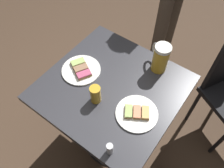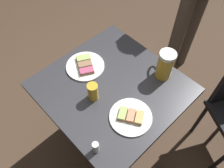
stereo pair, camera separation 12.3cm
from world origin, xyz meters
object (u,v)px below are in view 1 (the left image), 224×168
at_px(plate_near, 137,113).
at_px(beer_glass_small, 95,94).
at_px(plate_far, 81,70).
at_px(beer_mug, 160,58).
at_px(salt_shaker, 110,149).

xyz_separation_m(plate_near, beer_glass_small, (-0.06, 0.22, 0.04)).
distance_m(plate_far, beer_mug, 0.45).
height_order(beer_mug, beer_glass_small, beer_mug).
relative_size(plate_near, beer_mug, 1.23).
relative_size(plate_near, beer_glass_small, 2.03).
xyz_separation_m(beer_mug, beer_glass_small, (-0.39, 0.15, -0.03)).
height_order(plate_near, plate_far, same).
height_order(plate_near, salt_shaker, salt_shaker).
relative_size(plate_far, beer_mug, 1.28).
height_order(plate_far, beer_mug, beer_mug).
distance_m(plate_near, plate_far, 0.41).
xyz_separation_m(plate_far, beer_mug, (0.28, -0.35, 0.08)).
relative_size(plate_far, salt_shaker, 3.14).
bearing_deg(plate_far, beer_mug, -50.81).
height_order(beer_glass_small, salt_shaker, beer_glass_small).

